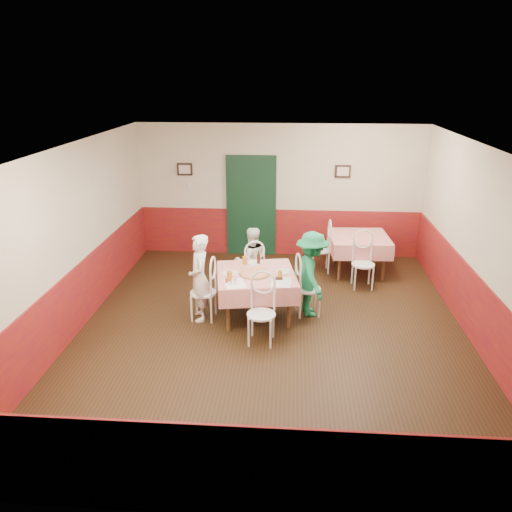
# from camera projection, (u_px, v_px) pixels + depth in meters

# --- Properties ---
(floor) EXTENTS (7.00, 7.00, 0.00)m
(floor) POSITION_uv_depth(u_px,v_px,m) (272.00, 330.00, 7.76)
(floor) COLOR black
(floor) RESTS_ON ground
(ceiling) EXTENTS (7.00, 7.00, 0.00)m
(ceiling) POSITION_uv_depth(u_px,v_px,m) (274.00, 148.00, 6.79)
(ceiling) COLOR white
(ceiling) RESTS_ON back_wall
(back_wall) EXTENTS (6.00, 0.10, 2.80)m
(back_wall) POSITION_uv_depth(u_px,v_px,m) (280.00, 191.00, 10.55)
(back_wall) COLOR beige
(back_wall) RESTS_ON ground
(front_wall) EXTENTS (6.00, 0.10, 2.80)m
(front_wall) POSITION_uv_depth(u_px,v_px,m) (255.00, 387.00, 4.00)
(front_wall) COLOR beige
(front_wall) RESTS_ON ground
(left_wall) EXTENTS (0.10, 7.00, 2.80)m
(left_wall) POSITION_uv_depth(u_px,v_px,m) (73.00, 240.00, 7.48)
(left_wall) COLOR beige
(left_wall) RESTS_ON ground
(right_wall) EXTENTS (0.10, 7.00, 2.80)m
(right_wall) POSITION_uv_depth(u_px,v_px,m) (484.00, 250.00, 7.07)
(right_wall) COLOR beige
(right_wall) RESTS_ON ground
(wainscot_back) EXTENTS (6.00, 0.03, 1.00)m
(wainscot_back) POSITION_uv_depth(u_px,v_px,m) (279.00, 232.00, 10.85)
(wainscot_back) COLOR maroon
(wainscot_back) RESTS_ON ground
(wainscot_front) EXTENTS (6.00, 0.03, 1.00)m
(wainscot_front) POSITION_uv_depth(u_px,v_px,m) (255.00, 474.00, 4.33)
(wainscot_front) COLOR maroon
(wainscot_front) RESTS_ON ground
(wainscot_left) EXTENTS (0.03, 7.00, 1.00)m
(wainscot_left) POSITION_uv_depth(u_px,v_px,m) (81.00, 295.00, 7.79)
(wainscot_left) COLOR maroon
(wainscot_left) RESTS_ON ground
(wainscot_right) EXTENTS (0.03, 7.00, 1.00)m
(wainscot_right) POSITION_uv_depth(u_px,v_px,m) (473.00, 307.00, 7.38)
(wainscot_right) COLOR maroon
(wainscot_right) RESTS_ON ground
(door) EXTENTS (0.96, 0.06, 2.10)m
(door) POSITION_uv_depth(u_px,v_px,m) (251.00, 207.00, 10.66)
(door) COLOR black
(door) RESTS_ON ground
(picture_left) EXTENTS (0.32, 0.03, 0.26)m
(picture_left) POSITION_uv_depth(u_px,v_px,m) (185.00, 169.00, 10.48)
(picture_left) COLOR black
(picture_left) RESTS_ON back_wall
(picture_right) EXTENTS (0.32, 0.03, 0.26)m
(picture_right) POSITION_uv_depth(u_px,v_px,m) (343.00, 171.00, 10.26)
(picture_right) COLOR black
(picture_right) RESTS_ON back_wall
(thermostat) EXTENTS (0.10, 0.03, 0.10)m
(thermostat) POSITION_uv_depth(u_px,v_px,m) (190.00, 186.00, 10.60)
(thermostat) COLOR white
(thermostat) RESTS_ON back_wall
(main_table) EXTENTS (1.40, 1.40, 0.77)m
(main_table) POSITION_uv_depth(u_px,v_px,m) (256.00, 295.00, 8.08)
(main_table) COLOR red
(main_table) RESTS_ON ground
(second_table) EXTENTS (1.17, 1.17, 0.77)m
(second_table) POSITION_uv_depth(u_px,v_px,m) (358.00, 254.00, 9.88)
(second_table) COLOR red
(second_table) RESTS_ON ground
(chair_left) EXTENTS (0.45, 0.45, 0.90)m
(chair_left) POSITION_uv_depth(u_px,v_px,m) (203.00, 293.00, 7.99)
(chair_left) COLOR white
(chair_left) RESTS_ON ground
(chair_right) EXTENTS (0.50, 0.50, 0.90)m
(chair_right) POSITION_uv_depth(u_px,v_px,m) (308.00, 289.00, 8.13)
(chair_right) COLOR white
(chair_right) RESTS_ON ground
(chair_far) EXTENTS (0.55, 0.55, 0.90)m
(chair_far) POSITION_uv_depth(u_px,v_px,m) (252.00, 271.00, 8.85)
(chair_far) COLOR white
(chair_far) RESTS_ON ground
(chair_near) EXTENTS (0.45, 0.45, 0.90)m
(chair_near) POSITION_uv_depth(u_px,v_px,m) (261.00, 315.00, 7.26)
(chair_near) COLOR white
(chair_near) RESTS_ON ground
(chair_second_a) EXTENTS (0.44, 0.44, 0.90)m
(chair_second_a) POSITION_uv_depth(u_px,v_px,m) (320.00, 250.00, 9.90)
(chair_second_a) COLOR white
(chair_second_a) RESTS_ON ground
(chair_second_b) EXTENTS (0.44, 0.44, 0.90)m
(chair_second_b) POSITION_uv_depth(u_px,v_px,m) (363.00, 265.00, 9.15)
(chair_second_b) COLOR white
(chair_second_b) RESTS_ON ground
(pizza) EXTENTS (0.53, 0.53, 0.03)m
(pizza) POSITION_uv_depth(u_px,v_px,m) (255.00, 274.00, 7.89)
(pizza) COLOR #B74723
(pizza) RESTS_ON main_table
(plate_left) EXTENTS (0.29, 0.29, 0.01)m
(plate_left) POSITION_uv_depth(u_px,v_px,m) (230.00, 273.00, 7.92)
(plate_left) COLOR white
(plate_left) RESTS_ON main_table
(plate_right) EXTENTS (0.29, 0.29, 0.01)m
(plate_right) POSITION_uv_depth(u_px,v_px,m) (283.00, 271.00, 8.00)
(plate_right) COLOR white
(plate_right) RESTS_ON main_table
(plate_far) EXTENTS (0.29, 0.29, 0.01)m
(plate_far) POSITION_uv_depth(u_px,v_px,m) (255.00, 263.00, 8.35)
(plate_far) COLOR white
(plate_far) RESTS_ON main_table
(glass_a) EXTENTS (0.10, 0.10, 0.15)m
(glass_a) POSITION_uv_depth(u_px,v_px,m) (230.00, 276.00, 7.63)
(glass_a) COLOR #BF7219
(glass_a) RESTS_ON main_table
(glass_b) EXTENTS (0.08, 0.08, 0.13)m
(glass_b) POSITION_uv_depth(u_px,v_px,m) (280.00, 274.00, 7.73)
(glass_b) COLOR #BF7219
(glass_b) RESTS_ON main_table
(glass_c) EXTENTS (0.08, 0.08, 0.13)m
(glass_c) POSITION_uv_depth(u_px,v_px,m) (245.00, 260.00, 8.29)
(glass_c) COLOR #BF7219
(glass_c) RESTS_ON main_table
(beer_bottle) EXTENTS (0.06, 0.06, 0.21)m
(beer_bottle) POSITION_uv_depth(u_px,v_px,m) (259.00, 258.00, 8.28)
(beer_bottle) COLOR #381C0A
(beer_bottle) RESTS_ON main_table
(shaker_a) EXTENTS (0.04, 0.04, 0.09)m
(shaker_a) POSITION_uv_depth(u_px,v_px,m) (231.00, 282.00, 7.49)
(shaker_a) COLOR silver
(shaker_a) RESTS_ON main_table
(shaker_b) EXTENTS (0.04, 0.04, 0.09)m
(shaker_b) POSITION_uv_depth(u_px,v_px,m) (235.00, 282.00, 7.50)
(shaker_b) COLOR silver
(shaker_b) RESTS_ON main_table
(shaker_c) EXTENTS (0.04, 0.04, 0.09)m
(shaker_c) POSITION_uv_depth(u_px,v_px,m) (226.00, 280.00, 7.56)
(shaker_c) COLOR #B23319
(shaker_c) RESTS_ON main_table
(menu_left) EXTENTS (0.41, 0.47, 0.00)m
(menu_left) POSITION_uv_depth(u_px,v_px,m) (235.00, 283.00, 7.56)
(menu_left) COLOR white
(menu_left) RESTS_ON main_table
(menu_right) EXTENTS (0.32, 0.41, 0.00)m
(menu_right) POSITION_uv_depth(u_px,v_px,m) (281.00, 282.00, 7.60)
(menu_right) COLOR white
(menu_right) RESTS_ON main_table
(wallet) EXTENTS (0.12, 0.11, 0.02)m
(wallet) POSITION_uv_depth(u_px,v_px,m) (279.00, 278.00, 7.72)
(wallet) COLOR black
(wallet) RESTS_ON main_table
(diner_left) EXTENTS (0.46, 0.59, 1.42)m
(diner_left) POSITION_uv_depth(u_px,v_px,m) (199.00, 278.00, 7.89)
(diner_left) COLOR gray
(diner_left) RESTS_ON ground
(diner_far) EXTENTS (0.73, 0.65, 1.24)m
(diner_far) POSITION_uv_depth(u_px,v_px,m) (251.00, 261.00, 8.84)
(diner_far) COLOR gray
(diner_far) RESTS_ON ground
(diner_right) EXTENTS (0.72, 1.01, 1.41)m
(diner_right) POSITION_uv_depth(u_px,v_px,m) (311.00, 274.00, 8.04)
(diner_right) COLOR gray
(diner_right) RESTS_ON ground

